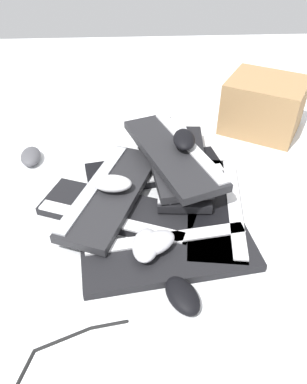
{
  "coord_description": "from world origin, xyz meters",
  "views": [
    {
      "loc": [
        -0.02,
        -0.8,
        0.73
      ],
      "look_at": [
        0.02,
        0.01,
        0.06
      ],
      "focal_mm": 35.0,
      "sensor_mm": 36.0,
      "label": 1
    }
  ],
  "objects_px": {
    "keyboard_2": "(117,212)",
    "mouse_3": "(182,296)",
    "keyboard_5": "(111,192)",
    "mouse_5": "(155,243)",
    "mouse_1": "(31,156)",
    "keyboard_1": "(155,171)",
    "mouse_4": "(113,183)",
    "keyboard_4": "(181,164)",
    "mouse_0": "(146,245)",
    "cardboard_box": "(264,105)",
    "keyboard_3": "(171,257)",
    "keyboard_6": "(173,154)",
    "keyboard_7": "(173,152)",
    "keyboard_0": "(215,206)",
    "mouse_2": "(184,139)"
  },
  "relations": [
    {
      "from": "keyboard_6",
      "to": "keyboard_7",
      "type": "relative_size",
      "value": 0.98
    },
    {
      "from": "keyboard_1",
      "to": "mouse_3",
      "type": "distance_m",
      "value": 0.49
    },
    {
      "from": "mouse_0",
      "to": "keyboard_6",
      "type": "bearing_deg",
      "value": 171.84
    },
    {
      "from": "keyboard_5",
      "to": "mouse_1",
      "type": "bearing_deg",
      "value": 140.05
    },
    {
      "from": "keyboard_5",
      "to": "mouse_5",
      "type": "distance_m",
      "value": 0.24
    },
    {
      "from": "mouse_3",
      "to": "mouse_5",
      "type": "xyz_separation_m",
      "value": [
        -0.05,
        0.13,
        0.03
      ]
    },
    {
      "from": "keyboard_3",
      "to": "mouse_0",
      "type": "height_order",
      "value": "mouse_0"
    },
    {
      "from": "keyboard_4",
      "to": "cardboard_box",
      "type": "relative_size",
      "value": 1.69
    },
    {
      "from": "mouse_2",
      "to": "cardboard_box",
      "type": "relative_size",
      "value": 0.41
    },
    {
      "from": "keyboard_1",
      "to": "keyboard_0",
      "type": "bearing_deg",
      "value": -48.69
    },
    {
      "from": "keyboard_3",
      "to": "mouse_3",
      "type": "relative_size",
      "value": 4.15
    },
    {
      "from": "keyboard_6",
      "to": "mouse_1",
      "type": "height_order",
      "value": "keyboard_6"
    },
    {
      "from": "mouse_5",
      "to": "keyboard_0",
      "type": "bearing_deg",
      "value": 9.72
    },
    {
      "from": "keyboard_1",
      "to": "keyboard_6",
      "type": "bearing_deg",
      "value": 4.09
    },
    {
      "from": "keyboard_0",
      "to": "keyboard_5",
      "type": "height_order",
      "value": "keyboard_5"
    },
    {
      "from": "keyboard_1",
      "to": "mouse_2",
      "type": "bearing_deg",
      "value": -11.93
    },
    {
      "from": "keyboard_6",
      "to": "keyboard_7",
      "type": "distance_m",
      "value": 0.05
    },
    {
      "from": "mouse_4",
      "to": "mouse_1",
      "type": "bearing_deg",
      "value": -32.88
    },
    {
      "from": "keyboard_2",
      "to": "mouse_4",
      "type": "height_order",
      "value": "mouse_4"
    },
    {
      "from": "cardboard_box",
      "to": "keyboard_0",
      "type": "bearing_deg",
      "value": -119.45
    },
    {
      "from": "mouse_4",
      "to": "mouse_5",
      "type": "bearing_deg",
      "value": 124.96
    },
    {
      "from": "keyboard_7",
      "to": "mouse_5",
      "type": "xyz_separation_m",
      "value": [
        -0.07,
        -0.32,
        -0.05
      ]
    },
    {
      "from": "mouse_1",
      "to": "mouse_2",
      "type": "relative_size",
      "value": 1.0
    },
    {
      "from": "mouse_2",
      "to": "mouse_3",
      "type": "height_order",
      "value": "mouse_2"
    },
    {
      "from": "mouse_2",
      "to": "mouse_0",
      "type": "bearing_deg",
      "value": -18.08
    },
    {
      "from": "keyboard_2",
      "to": "mouse_0",
      "type": "bearing_deg",
      "value": -65.36
    },
    {
      "from": "keyboard_2",
      "to": "keyboard_6",
      "type": "distance_m",
      "value": 0.27
    },
    {
      "from": "keyboard_2",
      "to": "mouse_3",
      "type": "relative_size",
      "value": 4.22
    },
    {
      "from": "keyboard_0",
      "to": "keyboard_4",
      "type": "height_order",
      "value": "keyboard_4"
    },
    {
      "from": "keyboard_3",
      "to": "cardboard_box",
      "type": "distance_m",
      "value": 0.76
    },
    {
      "from": "keyboard_0",
      "to": "mouse_3",
      "type": "relative_size",
      "value": 4.15
    },
    {
      "from": "mouse_3",
      "to": "keyboard_5",
      "type": "bearing_deg",
      "value": -176.91
    },
    {
      "from": "keyboard_6",
      "to": "mouse_2",
      "type": "distance_m",
      "value": 0.08
    },
    {
      "from": "keyboard_5",
      "to": "keyboard_0",
      "type": "bearing_deg",
      "value": -8.45
    },
    {
      "from": "keyboard_6",
      "to": "mouse_3",
      "type": "height_order",
      "value": "keyboard_6"
    },
    {
      "from": "keyboard_1",
      "to": "mouse_4",
      "type": "bearing_deg",
      "value": -131.86
    },
    {
      "from": "keyboard_4",
      "to": "mouse_3",
      "type": "distance_m",
      "value": 0.48
    },
    {
      "from": "keyboard_6",
      "to": "mouse_1",
      "type": "bearing_deg",
      "value": 169.02
    },
    {
      "from": "keyboard_3",
      "to": "keyboard_4",
      "type": "relative_size",
      "value": 1.01
    },
    {
      "from": "mouse_5",
      "to": "cardboard_box",
      "type": "height_order",
      "value": "cardboard_box"
    },
    {
      "from": "cardboard_box",
      "to": "mouse_3",
      "type": "bearing_deg",
      "value": -117.06
    },
    {
      "from": "keyboard_1",
      "to": "keyboard_4",
      "type": "xyz_separation_m",
      "value": [
        0.08,
        -0.01,
        0.03
      ]
    },
    {
      "from": "keyboard_0",
      "to": "mouse_1",
      "type": "relative_size",
      "value": 4.15
    },
    {
      "from": "keyboard_0",
      "to": "keyboard_3",
      "type": "distance_m",
      "value": 0.23
    },
    {
      "from": "keyboard_0",
      "to": "keyboard_2",
      "type": "height_order",
      "value": "same"
    },
    {
      "from": "keyboard_4",
      "to": "mouse_5",
      "type": "bearing_deg",
      "value": -106.66
    },
    {
      "from": "mouse_1",
      "to": "mouse_3",
      "type": "height_order",
      "value": "same"
    },
    {
      "from": "mouse_0",
      "to": "cardboard_box",
      "type": "height_order",
      "value": "cardboard_box"
    },
    {
      "from": "keyboard_3",
      "to": "mouse_3",
      "type": "bearing_deg",
      "value": -82.51
    },
    {
      "from": "keyboard_5",
      "to": "keyboard_1",
      "type": "bearing_deg",
      "value": 45.84
    }
  ]
}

